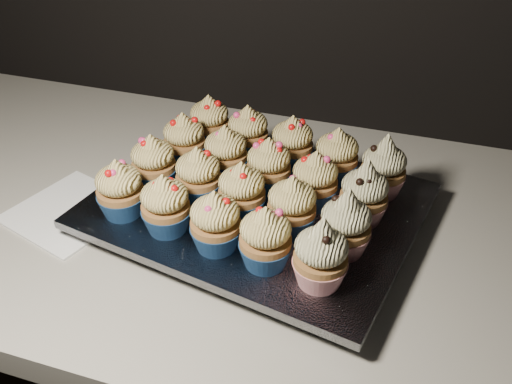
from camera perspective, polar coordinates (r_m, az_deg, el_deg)
worktop at (r=0.81m, az=14.41°, el=-6.00°), size 2.44×0.64×0.04m
napkin at (r=0.86m, az=-18.02°, el=-1.88°), size 0.19×0.19×0.00m
baking_tray at (r=0.80m, az=0.00°, el=-2.29°), size 0.44×0.37×0.02m
foil_lining at (r=0.79m, az=0.00°, el=-1.31°), size 0.48×0.41×0.01m
cupcake_0 at (r=0.76m, az=-13.45°, el=0.22°), size 0.06×0.06×0.08m
cupcake_1 at (r=0.72m, az=-9.04°, el=-1.33°), size 0.06×0.06×0.08m
cupcake_2 at (r=0.69m, az=-4.07°, el=-3.05°), size 0.06×0.06×0.08m
cupcake_3 at (r=0.66m, az=0.95°, el=-4.71°), size 0.06×0.06×0.08m
cupcake_4 at (r=0.64m, az=6.49°, el=-6.34°), size 0.06×0.06×0.10m
cupcake_5 at (r=0.81m, az=-10.21°, el=2.82°), size 0.06×0.06×0.08m
cupcake_6 at (r=0.77m, az=-5.78°, el=1.56°), size 0.06×0.06×0.08m
cupcake_7 at (r=0.74m, az=-1.44°, el=-0.00°), size 0.06×0.06×0.08m
cupcake_8 at (r=0.71m, az=3.60°, el=-1.50°), size 0.06×0.06×0.08m
cupcake_9 at (r=0.69m, az=8.94°, el=-3.26°), size 0.06×0.06×0.10m
cupcake_10 at (r=0.85m, az=-7.18°, el=5.12°), size 0.06×0.06×0.08m
cupcake_11 at (r=0.82m, az=-3.05°, el=3.85°), size 0.06×0.06×0.08m
cupcake_12 at (r=0.79m, az=1.28°, el=2.54°), size 0.06×0.06×0.08m
cupcake_13 at (r=0.76m, az=5.90°, el=1.11°), size 0.06×0.06×0.08m
cupcake_14 at (r=0.74m, az=10.76°, el=-0.24°), size 0.06×0.06×0.10m
cupcake_15 at (r=0.90m, az=-4.65°, el=7.00°), size 0.06×0.06×0.08m
cupcake_16 at (r=0.87m, az=-0.81°, el=5.95°), size 0.06×0.06×0.08m
cupcake_17 at (r=0.84m, az=3.64°, el=4.85°), size 0.06×0.06×0.08m
cupcake_18 at (r=0.82m, az=8.06°, el=3.54°), size 0.06×0.06×0.08m
cupcake_19 at (r=0.80m, az=12.62°, el=2.32°), size 0.06×0.06×0.10m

